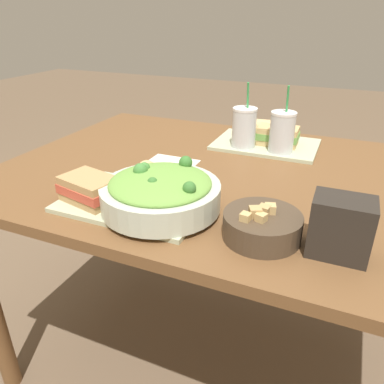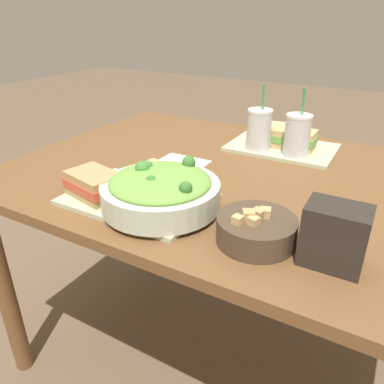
{
  "view_description": "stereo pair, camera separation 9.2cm",
  "coord_description": "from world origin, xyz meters",
  "px_view_note": "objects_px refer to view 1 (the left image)",
  "views": [
    {
      "loc": [
        0.34,
        -1.02,
        1.22
      ],
      "look_at": [
        0.01,
        -0.27,
        0.82
      ],
      "focal_mm": 35.0,
      "sensor_mm": 36.0,
      "label": 1
    },
    {
      "loc": [
        0.42,
        -0.98,
        1.22
      ],
      "look_at": [
        0.01,
        -0.27,
        0.82
      ],
      "focal_mm": 35.0,
      "sensor_mm": 36.0,
      "label": 2
    }
  ],
  "objects_px": {
    "salad_bowl": "(161,191)",
    "sandwich_far": "(278,136)",
    "baguette_far": "(268,128)",
    "sandwich_near": "(90,189)",
    "baguette_near": "(157,177)",
    "drink_cup_dark": "(244,129)",
    "drink_cup_red": "(282,133)",
    "soup_bowl": "(262,225)",
    "chip_bag": "(340,227)",
    "napkin_folded": "(172,163)"
  },
  "relations": [
    {
      "from": "napkin_folded",
      "to": "baguette_near",
      "type": "bearing_deg",
      "value": -75.04
    },
    {
      "from": "baguette_near",
      "to": "chip_bag",
      "type": "bearing_deg",
      "value": -74.28
    },
    {
      "from": "soup_bowl",
      "to": "sandwich_far",
      "type": "xyz_separation_m",
      "value": [
        -0.09,
        0.61,
        0.01
      ]
    },
    {
      "from": "baguette_far",
      "to": "napkin_folded",
      "type": "distance_m",
      "value": 0.45
    },
    {
      "from": "salad_bowl",
      "to": "napkin_folded",
      "type": "distance_m",
      "value": 0.33
    },
    {
      "from": "sandwich_near",
      "to": "baguette_near",
      "type": "bearing_deg",
      "value": 61.45
    },
    {
      "from": "salad_bowl",
      "to": "chip_bag",
      "type": "relative_size",
      "value": 2.35
    },
    {
      "from": "sandwich_far",
      "to": "drink_cup_red",
      "type": "distance_m",
      "value": 0.08
    },
    {
      "from": "baguette_far",
      "to": "drink_cup_dark",
      "type": "distance_m",
      "value": 0.17
    },
    {
      "from": "chip_bag",
      "to": "baguette_near",
      "type": "bearing_deg",
      "value": 166.13
    },
    {
      "from": "chip_bag",
      "to": "sandwich_near",
      "type": "bearing_deg",
      "value": -178.38
    },
    {
      "from": "sandwich_far",
      "to": "chip_bag",
      "type": "bearing_deg",
      "value": -69.32
    },
    {
      "from": "soup_bowl",
      "to": "drink_cup_red",
      "type": "xyz_separation_m",
      "value": [
        -0.07,
        0.54,
        0.04
      ]
    },
    {
      "from": "baguette_far",
      "to": "napkin_folded",
      "type": "bearing_deg",
      "value": 141.64
    },
    {
      "from": "salad_bowl",
      "to": "chip_bag",
      "type": "height_order",
      "value": "chip_bag"
    },
    {
      "from": "drink_cup_dark",
      "to": "napkin_folded",
      "type": "bearing_deg",
      "value": -128.51
    },
    {
      "from": "drink_cup_red",
      "to": "baguette_near",
      "type": "bearing_deg",
      "value": -120.86
    },
    {
      "from": "salad_bowl",
      "to": "baguette_far",
      "type": "height_order",
      "value": "salad_bowl"
    },
    {
      "from": "baguette_near",
      "to": "napkin_folded",
      "type": "height_order",
      "value": "baguette_near"
    },
    {
      "from": "soup_bowl",
      "to": "chip_bag",
      "type": "distance_m",
      "value": 0.16
    },
    {
      "from": "napkin_folded",
      "to": "sandwich_far",
      "type": "bearing_deg",
      "value": 46.21
    },
    {
      "from": "sandwich_far",
      "to": "baguette_far",
      "type": "distance_m",
      "value": 0.1
    },
    {
      "from": "sandwich_far",
      "to": "drink_cup_red",
      "type": "height_order",
      "value": "drink_cup_red"
    },
    {
      "from": "salad_bowl",
      "to": "baguette_far",
      "type": "xyz_separation_m",
      "value": [
        0.11,
        0.68,
        -0.01
      ]
    },
    {
      "from": "salad_bowl",
      "to": "drink_cup_dark",
      "type": "height_order",
      "value": "drink_cup_dark"
    },
    {
      "from": "salad_bowl",
      "to": "sandwich_far",
      "type": "xyz_separation_m",
      "value": [
        0.16,
        0.59,
        -0.01
      ]
    },
    {
      "from": "soup_bowl",
      "to": "sandwich_far",
      "type": "height_order",
      "value": "soup_bowl"
    },
    {
      "from": "soup_bowl",
      "to": "sandwich_far",
      "type": "relative_size",
      "value": 1.17
    },
    {
      "from": "sandwich_near",
      "to": "baguette_far",
      "type": "bearing_deg",
      "value": 80.74
    },
    {
      "from": "soup_bowl",
      "to": "drink_cup_dark",
      "type": "relative_size",
      "value": 0.76
    },
    {
      "from": "drink_cup_red",
      "to": "drink_cup_dark",
      "type": "bearing_deg",
      "value": 180.0
    },
    {
      "from": "salad_bowl",
      "to": "drink_cup_red",
      "type": "distance_m",
      "value": 0.55
    },
    {
      "from": "sandwich_near",
      "to": "chip_bag",
      "type": "xyz_separation_m",
      "value": [
        0.59,
        0.02,
        0.02
      ]
    },
    {
      "from": "drink_cup_dark",
      "to": "drink_cup_red",
      "type": "bearing_deg",
      "value": 0.0
    },
    {
      "from": "soup_bowl",
      "to": "napkin_folded",
      "type": "height_order",
      "value": "soup_bowl"
    },
    {
      "from": "drink_cup_red",
      "to": "napkin_folded",
      "type": "distance_m",
      "value": 0.39
    },
    {
      "from": "sandwich_near",
      "to": "napkin_folded",
      "type": "xyz_separation_m",
      "value": [
        0.06,
        0.34,
        -0.04
      ]
    },
    {
      "from": "soup_bowl",
      "to": "sandwich_near",
      "type": "distance_m",
      "value": 0.44
    },
    {
      "from": "sandwich_far",
      "to": "sandwich_near",
      "type": "bearing_deg",
      "value": -120.06
    },
    {
      "from": "sandwich_far",
      "to": "drink_cup_dark",
      "type": "height_order",
      "value": "drink_cup_dark"
    },
    {
      "from": "baguette_far",
      "to": "drink_cup_red",
      "type": "xyz_separation_m",
      "value": [
        0.08,
        -0.16,
        0.03
      ]
    },
    {
      "from": "sandwich_near",
      "to": "baguette_near",
      "type": "height_order",
      "value": "sandwich_near"
    },
    {
      "from": "baguette_far",
      "to": "drink_cup_dark",
      "type": "height_order",
      "value": "drink_cup_dark"
    },
    {
      "from": "salad_bowl",
      "to": "drink_cup_red",
      "type": "height_order",
      "value": "drink_cup_red"
    },
    {
      "from": "sandwich_near",
      "to": "salad_bowl",
      "type": "bearing_deg",
      "value": 24.43
    },
    {
      "from": "salad_bowl",
      "to": "sandwich_far",
      "type": "distance_m",
      "value": 0.62
    },
    {
      "from": "sandwich_near",
      "to": "drink_cup_red",
      "type": "height_order",
      "value": "drink_cup_red"
    },
    {
      "from": "sandwich_far",
      "to": "baguette_near",
      "type": "bearing_deg",
      "value": -115.98
    },
    {
      "from": "salad_bowl",
      "to": "baguette_far",
      "type": "relative_size",
      "value": 2.51
    },
    {
      "from": "baguette_near",
      "to": "chip_bag",
      "type": "relative_size",
      "value": 1.03
    }
  ]
}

